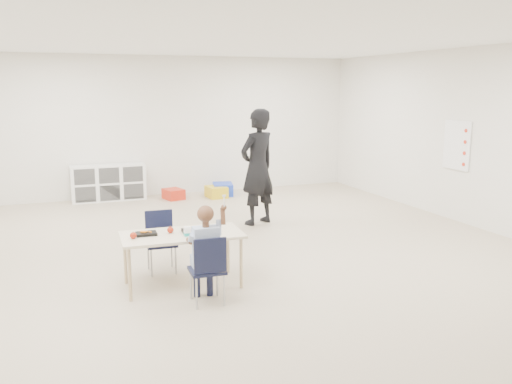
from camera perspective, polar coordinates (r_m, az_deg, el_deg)
name	(u,v)px	position (r m, az deg, el deg)	size (l,w,h in m)	color
room	(238,150)	(6.87, -1.89, 4.46)	(9.00, 9.02, 2.80)	#B6A78C
table	(182,259)	(6.09, -7.75, -7.05)	(1.34, 0.72, 0.60)	beige
chair_near	(207,269)	(5.59, -5.19, -8.05)	(0.35, 0.33, 0.72)	black
chair_far	(161,242)	(6.57, -9.94, -5.26)	(0.35, 0.33, 0.72)	black
child	(207,249)	(5.52, -5.23, -6.00)	(0.48, 0.48, 1.14)	#B4C8F3
lunch_tray_near	(192,231)	(6.05, -6.74, -4.05)	(0.22, 0.16, 0.03)	black
lunch_tray_far	(146,234)	(6.00, -11.47, -4.33)	(0.22, 0.16, 0.03)	black
milk_carton	(187,232)	(5.87, -7.23, -4.18)	(0.07, 0.07, 0.10)	white
bread_roll	(208,230)	(5.97, -5.05, -4.03)	(0.09, 0.09, 0.07)	tan
apple_near	(170,230)	(6.03, -9.00, -3.97)	(0.07, 0.07, 0.07)	#9B210E
apple_far	(133,236)	(5.88, -12.80, -4.49)	(0.07, 0.07, 0.07)	#9B210E
cubby_shelf	(108,183)	(10.93, -15.27, 0.96)	(1.40, 0.40, 0.70)	white
rules_poster	(457,145)	(9.44, 20.38, 4.65)	(0.02, 0.60, 0.80)	white
adult	(258,167)	(8.64, 0.16, 2.64)	(0.67, 0.44, 1.85)	black
bin_red	(174,194)	(10.82, -8.68, -0.21)	(0.32, 0.42, 0.20)	red
bin_yellow	(216,192)	(10.90, -4.20, 0.02)	(0.35, 0.45, 0.22)	gold
bin_blue	(223,189)	(11.12, -3.51, 0.30)	(0.39, 0.50, 0.24)	blue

